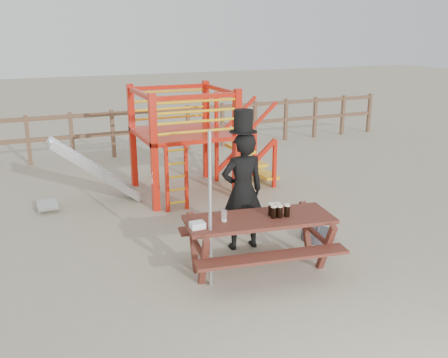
# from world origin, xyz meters

# --- Properties ---
(ground) EXTENTS (60.00, 60.00, 0.00)m
(ground) POSITION_xyz_m (0.00, 0.00, 0.00)
(ground) COLOR tan
(ground) RESTS_ON ground
(back_fence) EXTENTS (15.09, 0.09, 1.20)m
(back_fence) POSITION_xyz_m (0.00, 7.00, 0.74)
(back_fence) COLOR brown
(back_fence) RESTS_ON ground
(playground_fort) EXTENTS (4.71, 1.84, 2.10)m
(playground_fort) POSITION_xyz_m (0.12, 3.58, 1.07)
(playground_fort) COLOR red
(playground_fort) RESTS_ON ground
(picnic_table) EXTENTS (2.13, 1.62, 0.76)m
(picnic_table) POSITION_xyz_m (0.03, 0.02, 0.48)
(picnic_table) COLOR maroon
(picnic_table) RESTS_ON ground
(man_with_hat) EXTENTS (0.66, 0.45, 2.07)m
(man_with_hat) POSITION_xyz_m (0.14, 0.77, 0.93)
(man_with_hat) COLOR black
(man_with_hat) RESTS_ON ground
(metal_pole) EXTENTS (0.04, 0.04, 2.01)m
(metal_pole) POSITION_xyz_m (-0.72, -0.12, 1.01)
(metal_pole) COLOR #B2B2B7
(metal_pole) RESTS_ON ground
(parasol_base) EXTENTS (0.52, 0.52, 0.22)m
(parasol_base) POSITION_xyz_m (1.36, 0.58, 0.06)
(parasol_base) COLOR #3A3A3F
(parasol_base) RESTS_ON ground
(paper_bag) EXTENTS (0.18, 0.14, 0.08)m
(paper_bag) POSITION_xyz_m (-0.85, 0.00, 0.80)
(paper_bag) COLOR white
(paper_bag) RESTS_ON picnic_table
(stout_pints) EXTENTS (0.27, 0.20, 0.17)m
(stout_pints) POSITION_xyz_m (0.27, -0.04, 0.84)
(stout_pints) COLOR black
(stout_pints) RESTS_ON picnic_table
(empty_glasses) EXTENTS (0.08, 0.08, 0.15)m
(empty_glasses) POSITION_xyz_m (-0.45, 0.08, 0.83)
(empty_glasses) COLOR silver
(empty_glasses) RESTS_ON picnic_table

